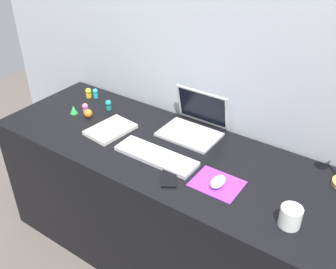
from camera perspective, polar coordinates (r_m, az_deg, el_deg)
The scene contains 16 objects.
ground_plane at distance 2.38m, azimuth -0.22°, elevation -17.08°, with size 6.00×6.00×0.00m, color #59514C.
back_wall at distance 2.09m, azimuth 5.47°, elevation 4.92°, with size 3.06×0.05×1.70m, color #B2B7C1.
desk at distance 2.11m, azimuth -0.24°, elevation -10.53°, with size 1.86×0.65×0.74m, color black.
laptop at distance 2.00m, azimuth 4.06°, elevation 1.85°, with size 0.30×0.26×0.21m.
keyboard at distance 1.81m, azimuth -1.76°, elevation -3.23°, with size 0.41×0.13×0.02m, color silver.
mousepad at distance 1.68m, azimuth 7.31°, elevation -7.28°, with size 0.21×0.17×0.00m, color purple.
mouse at distance 1.66m, azimuth 7.47°, elevation -7.00°, with size 0.06×0.10×0.03m, color silver.
cell_phone at distance 1.69m, azimuth 0.20°, elevation -6.47°, with size 0.06×0.13×0.01m, color black.
notebook_pad at distance 2.04m, azimuth -8.55°, elevation 0.74°, with size 0.17×0.24×0.02m, color silver.
coffee_mug at distance 1.53m, azimuth 17.77°, elevation -11.57°, with size 0.08×0.08×0.08m, color white.
toy_figurine_green at distance 2.24m, azimuth -13.90°, elevation 3.61°, with size 0.04×0.04×0.05m, color green.
toy_figurine_yellow at distance 2.40m, azimuth -11.75°, elevation 6.13°, with size 0.04×0.04×0.06m.
toy_figurine_pink at distance 2.23m, azimuth -12.21°, elevation 3.88°, with size 0.03×0.03×0.06m.
toy_figurine_orange at distance 2.18m, azimuth -11.79°, elevation 3.09°, with size 0.04×0.04×0.05m, color orange.
toy_figurine_cyan at distance 2.39m, azimuth -10.75°, elevation 6.10°, with size 0.03×0.03×0.06m.
toy_figurine_teal at distance 2.24m, azimuth -8.86°, elevation 4.43°, with size 0.04×0.04×0.06m.
Camera 1 is at (0.88, -1.27, 1.81)m, focal length 40.94 mm.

